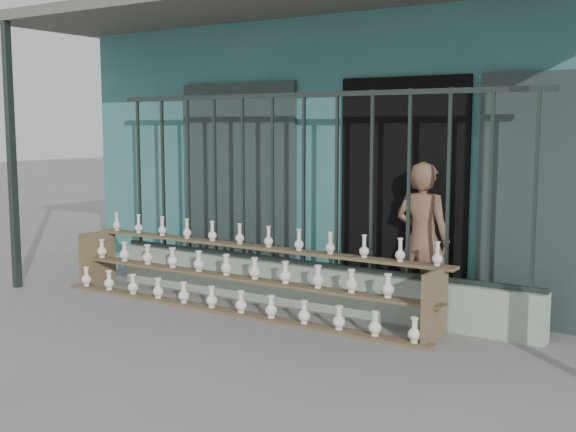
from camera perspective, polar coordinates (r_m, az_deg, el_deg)
The scene contains 6 objects.
ground at distance 6.68m, azimuth -4.73°, elevation -9.45°, with size 60.00×60.00×0.00m, color slate.
workshop_building at distance 10.09m, azimuth 10.08°, elevation 5.41°, with size 7.40×6.60×3.21m.
parapet_wall at distance 7.66m, azimuth 1.22°, elevation -5.53°, with size 5.00×0.20×0.45m, color #90A78F.
security_fence at distance 7.49m, azimuth 1.25°, elevation 2.89°, with size 5.00×0.04×1.80m.
shelf_rack at distance 7.59m, azimuth -3.86°, elevation -4.62°, with size 4.50×0.68×0.85m.
elderly_woman at distance 7.27m, azimuth 10.58°, elevation -1.88°, with size 0.57×0.37×1.56m, color brown.
Camera 1 is at (3.92, -5.06, 1.90)m, focal length 45.00 mm.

